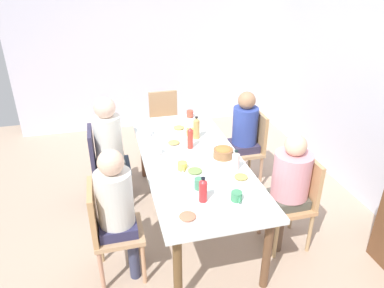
# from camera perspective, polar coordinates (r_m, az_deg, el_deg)

# --- Properties ---
(ground_plane) EXTENTS (6.19, 6.19, 0.00)m
(ground_plane) POSITION_cam_1_polar(r_m,az_deg,el_deg) (3.91, 0.00, -11.75)
(ground_plane) COLOR tan
(wall_back) EXTENTS (5.40, 0.12, 2.60)m
(wall_back) POSITION_cam_1_polar(r_m,az_deg,el_deg) (4.19, 27.64, 8.02)
(wall_back) COLOR silver
(wall_back) RESTS_ON ground_plane
(wall_left) EXTENTS (0.12, 4.10, 2.60)m
(wall_left) POSITION_cam_1_polar(r_m,az_deg,el_deg) (5.76, -6.75, 15.29)
(wall_left) COLOR silver
(wall_left) RESTS_ON ground_plane
(dining_table) EXTENTS (2.19, 0.93, 0.74)m
(dining_table) POSITION_cam_1_polar(r_m,az_deg,el_deg) (3.53, 0.00, -3.24)
(dining_table) COLOR white
(dining_table) RESTS_ON ground_plane
(chair_0) EXTENTS (0.40, 0.40, 0.90)m
(chair_0) POSITION_cam_1_polar(r_m,az_deg,el_deg) (3.48, 16.08, -8.02)
(chair_0) COLOR tan
(chair_0) RESTS_ON ground_plane
(person_0) EXTENTS (0.33, 0.33, 1.15)m
(person_0) POSITION_cam_1_polar(r_m,az_deg,el_deg) (3.34, 15.13, -5.66)
(person_0) COLOR brown
(person_0) RESTS_ON ground_plane
(chair_1) EXTENTS (0.40, 0.40, 0.90)m
(chair_1) POSITION_cam_1_polar(r_m,az_deg,el_deg) (3.09, -13.10, -12.61)
(chair_1) COLOR tan
(chair_1) RESTS_ON ground_plane
(person_1) EXTENTS (0.30, 0.30, 1.20)m
(person_1) POSITION_cam_1_polar(r_m,az_deg,el_deg) (2.96, -11.75, -9.30)
(person_1) COLOR #313D4F
(person_1) RESTS_ON ground_plane
(chair_2) EXTENTS (0.40, 0.40, 0.90)m
(chair_2) POSITION_cam_1_polar(r_m,az_deg,el_deg) (4.31, 9.13, -0.08)
(chair_2) COLOR tan
(chair_2) RESTS_ON ground_plane
(person_2) EXTENTS (0.30, 0.30, 1.17)m
(person_2) POSITION_cam_1_polar(r_m,az_deg,el_deg) (4.20, 8.15, 2.04)
(person_2) COLOR #332E50
(person_2) RESTS_ON ground_plane
(chair_3) EXTENTS (0.40, 0.40, 0.90)m
(chair_3) POSITION_cam_1_polar(r_m,az_deg,el_deg) (4.00, -13.81, -2.79)
(chair_3) COLOR #243146
(chair_3) RESTS_ON ground_plane
(person_3) EXTENTS (0.30, 0.30, 1.24)m
(person_3) POSITION_cam_1_polar(r_m,az_deg,el_deg) (3.90, -12.85, 0.30)
(person_3) COLOR #484139
(person_3) RESTS_ON ground_plane
(chair_4) EXTENTS (0.40, 0.40, 0.90)m
(chair_4) POSITION_cam_1_polar(r_m,az_deg,el_deg) (4.89, -4.28, 3.58)
(chair_4) COLOR tan
(chair_4) RESTS_ON ground_plane
(plate_0) EXTENTS (0.23, 0.23, 0.04)m
(plate_0) POSITION_cam_1_polar(r_m,az_deg,el_deg) (3.24, 0.48, -4.44)
(plate_0) COLOR white
(plate_0) RESTS_ON dining_table
(plate_1) EXTENTS (0.21, 0.21, 0.04)m
(plate_1) POSITION_cam_1_polar(r_m,az_deg,el_deg) (3.18, 7.73, -5.35)
(plate_1) COLOR silver
(plate_1) RESTS_ON dining_table
(plate_2) EXTENTS (0.22, 0.22, 0.04)m
(plate_2) POSITION_cam_1_polar(r_m,az_deg,el_deg) (3.74, -2.89, 0.06)
(plate_2) COLOR white
(plate_2) RESTS_ON dining_table
(plate_3) EXTENTS (0.23, 0.23, 0.04)m
(plate_3) POSITION_cam_1_polar(r_m,az_deg,el_deg) (2.71, -0.71, -11.54)
(plate_3) COLOR white
(plate_3) RESTS_ON dining_table
(plate_4) EXTENTS (0.23, 0.23, 0.04)m
(plate_4) POSITION_cam_1_polar(r_m,az_deg,el_deg) (4.08, -2.09, 2.45)
(plate_4) COLOR white
(plate_4) RESTS_ON dining_table
(bowl_0) EXTENTS (0.19, 0.19, 0.11)m
(bowl_0) POSITION_cam_1_polar(r_m,az_deg,el_deg) (3.50, 4.96, -1.31)
(bowl_0) COLOR #93643D
(bowl_0) RESTS_ON dining_table
(cup_0) EXTENTS (0.11, 0.08, 0.09)m
(cup_0) POSITION_cam_1_polar(r_m,az_deg,el_deg) (3.02, 1.14, -6.29)
(cup_0) COLOR #448764
(cup_0) RESTS_ON dining_table
(cup_1) EXTENTS (0.12, 0.09, 0.08)m
(cup_1) POSITION_cam_1_polar(r_m,az_deg,el_deg) (2.91, 7.06, -8.18)
(cup_1) COLOR #428E5F
(cup_1) RESTS_ON dining_table
(cup_2) EXTENTS (0.12, 0.09, 0.07)m
(cup_2) POSITION_cam_1_polar(r_m,az_deg,el_deg) (3.29, -1.52, -3.50)
(cup_2) COLOR #E6CF53
(cup_2) RESTS_ON dining_table
(cup_3) EXTENTS (0.12, 0.08, 0.08)m
(cup_3) POSITION_cam_1_polar(r_m,az_deg,el_deg) (4.40, -0.32, 4.77)
(cup_3) COLOR #C54F3B
(cup_3) RESTS_ON dining_table
(cup_4) EXTENTS (0.12, 0.08, 0.07)m
(cup_4) POSITION_cam_1_polar(r_m,az_deg,el_deg) (3.97, -6.87, 1.91)
(cup_4) COLOR white
(cup_4) RESTS_ON dining_table
(cup_5) EXTENTS (0.12, 0.08, 0.08)m
(cup_5) POSITION_cam_1_polar(r_m,az_deg,el_deg) (3.93, -0.28, 1.92)
(cup_5) COLOR #EDCE53
(cup_5) RESTS_ON dining_table
(cup_6) EXTENTS (0.12, 0.09, 0.09)m
(cup_6) POSITION_cam_1_polar(r_m,az_deg,el_deg) (3.56, -5.49, -0.92)
(cup_6) COLOR white
(cup_6) RESTS_ON dining_table
(bottle_0) EXTENTS (0.07, 0.07, 0.22)m
(bottle_0) POSITION_cam_1_polar(r_m,az_deg,el_deg) (2.84, 1.76, -7.28)
(bottle_0) COLOR red
(bottle_0) RESTS_ON dining_table
(bottle_1) EXTENTS (0.06, 0.06, 0.24)m
(bottle_1) POSITION_cam_1_polar(r_m,az_deg,el_deg) (3.63, -0.29, 0.95)
(bottle_1) COLOR red
(bottle_1) RESTS_ON dining_table
(bottle_2) EXTENTS (0.07, 0.07, 0.19)m
(bottle_2) POSITION_cam_1_polar(r_m,az_deg,el_deg) (3.29, 6.92, -2.59)
(bottle_2) COLOR silver
(bottle_2) RESTS_ON dining_table
(bottle_3) EXTENTS (0.07, 0.07, 0.25)m
(bottle_3) POSITION_cam_1_polar(r_m,az_deg,el_deg) (3.83, 0.71, 2.53)
(bottle_3) COLOR tan
(bottle_3) RESTS_ON dining_table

